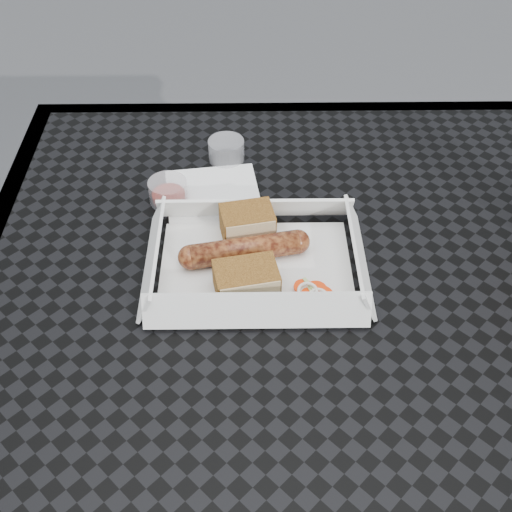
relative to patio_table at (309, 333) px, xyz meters
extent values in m
cube|color=black|center=(0.00, 0.00, 0.07)|extent=(0.80, 0.80, 0.01)
cube|color=black|center=(0.00, 0.39, 0.06)|extent=(0.80, 0.03, 0.03)
cylinder|color=black|center=(-0.35, 0.35, -0.30)|extent=(0.03, 0.03, 0.73)
cylinder|color=black|center=(0.35, 0.35, -0.30)|extent=(0.03, 0.03, 0.73)
cube|color=white|center=(-0.06, 0.04, 0.08)|extent=(0.22, 0.15, 0.00)
cylinder|color=brown|center=(-0.08, 0.05, 0.09)|extent=(0.13, 0.05, 0.03)
sphere|color=brown|center=(-0.01, 0.06, 0.09)|extent=(0.03, 0.03, 0.03)
sphere|color=brown|center=(-0.14, 0.04, 0.09)|extent=(0.03, 0.03, 0.03)
cube|color=brown|center=(-0.07, 0.09, 0.10)|extent=(0.07, 0.06, 0.04)
cube|color=brown|center=(-0.07, 0.00, 0.10)|extent=(0.08, 0.06, 0.04)
cylinder|color=#F73A0A|center=(-0.01, -0.01, 0.08)|extent=(0.02, 0.02, 0.00)
torus|color=white|center=(0.00, -0.01, 0.08)|extent=(0.02, 0.02, 0.00)
cube|color=#B2D17F|center=(0.00, -0.01, 0.08)|extent=(0.02, 0.02, 0.00)
cube|color=white|center=(-0.12, 0.17, 0.08)|extent=(0.14, 0.14, 0.00)
cylinder|color=maroon|center=(-0.17, 0.16, 0.09)|extent=(0.05, 0.05, 0.03)
cylinder|color=silver|center=(-0.10, 0.25, 0.09)|extent=(0.05, 0.05, 0.03)
camera|label=1|loc=(-0.07, -0.49, 0.61)|focal=45.00mm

